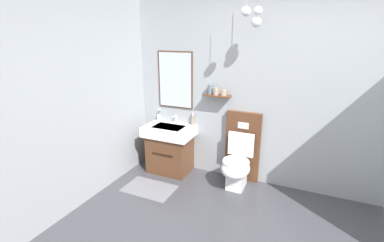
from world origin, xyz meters
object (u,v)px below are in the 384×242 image
object	(u,v)px
vanity_sink_left	(170,147)
soap_dispenser	(193,120)
toothbrush_cup	(159,117)
toilet	(239,159)

from	to	relation	value
vanity_sink_left	soap_dispenser	bearing A→B (deg)	32.88
vanity_sink_left	toothbrush_cup	world-z (taller)	toothbrush_cup
vanity_sink_left	toothbrush_cup	size ratio (longest dim) A/B	3.66
toilet	toothbrush_cup	world-z (taller)	toilet
toilet	toothbrush_cup	xyz separation A→B (m)	(-1.33, 0.16, 0.39)
toothbrush_cup	soap_dispenser	bearing A→B (deg)	0.99
soap_dispenser	toilet	bearing A→B (deg)	-12.59
vanity_sink_left	soap_dispenser	distance (m)	0.54
toilet	soap_dispenser	size ratio (longest dim) A/B	5.35
soap_dispenser	toothbrush_cup	bearing A→B (deg)	-179.01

